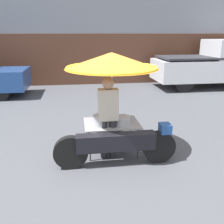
% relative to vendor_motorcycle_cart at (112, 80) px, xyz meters
% --- Properties ---
extents(ground_plane, '(36.00, 36.00, 0.00)m').
position_rel_vendor_motorcycle_cart_xyz_m(ground_plane, '(-0.12, -0.21, -1.57)').
color(ground_plane, '#4C4F54').
extents(shopfront_building, '(28.00, 2.06, 3.99)m').
position_rel_vendor_motorcycle_cart_xyz_m(shopfront_building, '(-0.12, 8.58, 0.41)').
color(shopfront_building, gray).
rests_on(shopfront_building, ground).
extents(vendor_motorcycle_cart, '(2.34, 1.82, 2.08)m').
position_rel_vendor_motorcycle_cart_xyz_m(vendor_motorcycle_cart, '(0.00, 0.00, 0.00)').
color(vendor_motorcycle_cart, black).
rests_on(vendor_motorcycle_cart, ground).
extents(vendor_person, '(0.38, 0.22, 1.64)m').
position_rel_vendor_motorcycle_cart_xyz_m(vendor_person, '(-0.11, -0.14, -0.65)').
color(vendor_person, '#2D2D33').
rests_on(vendor_person, ground).
extents(pickup_truck, '(4.97, 2.00, 2.16)m').
position_rel_vendor_motorcycle_cart_xyz_m(pickup_truck, '(5.48, 6.04, -0.55)').
color(pickup_truck, black).
rests_on(pickup_truck, ground).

